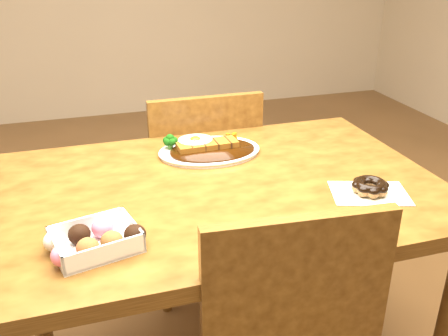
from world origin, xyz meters
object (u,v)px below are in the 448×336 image
object	(u,v)px
katsu_curry_plate	(208,149)
donut_box	(94,240)
pon_de_ring	(370,187)
table	(217,217)
chair_far	(199,186)

from	to	relation	value
katsu_curry_plate	donut_box	bearing A→B (deg)	-130.31
pon_de_ring	katsu_curry_plate	bearing A→B (deg)	130.66
pon_de_ring	table	bearing A→B (deg)	155.28
table	donut_box	size ratio (longest dim) A/B	5.72
chair_far	katsu_curry_plate	xyz separation A→B (m)	(-0.05, -0.32, 0.29)
table	donut_box	xyz separation A→B (m)	(-0.33, -0.22, 0.12)
chair_far	katsu_curry_plate	bearing A→B (deg)	81.14
table	donut_box	distance (m)	0.42
table	chair_far	size ratio (longest dim) A/B	1.38
katsu_curry_plate	pon_de_ring	xyz separation A→B (m)	(0.33, -0.38, 0.00)
pon_de_ring	donut_box	bearing A→B (deg)	-175.72
table	katsu_curry_plate	xyz separation A→B (m)	(0.04, 0.21, 0.11)
katsu_curry_plate	donut_box	xyz separation A→B (m)	(-0.37, -0.43, 0.01)
donut_box	pon_de_ring	size ratio (longest dim) A/B	0.93
donut_box	katsu_curry_plate	bearing A→B (deg)	49.69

